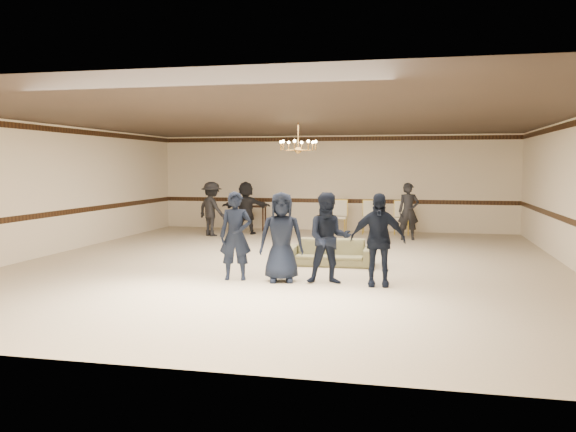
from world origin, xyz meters
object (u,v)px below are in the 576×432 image
banquet_chair_left (339,217)px  adult_left (212,209)px  banquet_chair_right (402,218)px  console_table (251,218)px  boy_d (378,240)px  adult_mid (246,208)px  adult_right (408,211)px  banquet_chair_mid (370,217)px  boy_a (236,236)px  chandelier (298,137)px  boy_b (281,237)px  settee (330,252)px  boy_c (329,238)px

banquet_chair_left → adult_left: bearing=-156.9°
banquet_chair_right → console_table: banquet_chair_right is taller
banquet_chair_left → boy_d: bearing=-77.3°
adult_mid → adult_right: size_ratio=1.00×
banquet_chair_left → banquet_chair_mid: 1.00m
boy_a → banquet_chair_right: bearing=59.6°
chandelier → boy_b: (0.30, -3.05, -2.03)m
adult_left → boy_d: bearing=160.0°
adult_right → banquet_chair_left: bearing=139.9°
banquet_chair_right → adult_right: bearing=-78.7°
boy_a → banquet_chair_right: (2.90, 8.20, -0.32)m
banquet_chair_left → banquet_chair_mid: same height
chandelier → boy_d: chandelier is taller
boy_b → banquet_chair_mid: (1.00, 8.20, -0.32)m
settee → console_table: (-3.63, 6.37, 0.14)m
adult_mid → adult_right: same height
boy_d → banquet_chair_left: 8.40m
banquet_chair_right → banquet_chair_mid: bearing=-179.0°
adult_mid → banquet_chair_right: 4.96m
boy_d → adult_mid: (-4.67, 7.31, -0.01)m
banquet_chair_mid → boy_c: bearing=-96.4°
boy_c → adult_right: 7.04m
banquet_chair_mid → boy_b: bearing=-102.7°
boy_d → console_table: size_ratio=1.69×
chandelier → banquet_chair_mid: size_ratio=0.88×
adult_mid → banquet_chair_mid: size_ratio=1.59×
boy_c → adult_right: boy_c is taller
boy_d → banquet_chair_right: 8.21m
banquet_chair_left → banquet_chair_right: (2.00, 0.00, 0.00)m
console_table → adult_left: bearing=-116.9°
boy_d → adult_right: 6.92m
boy_c → console_table: size_ratio=1.69×
adult_left → chandelier: bearing=164.1°
adult_right → adult_mid: bearing=165.4°
boy_b → banquet_chair_mid: 8.26m
banquet_chair_left → chandelier: bearing=-93.0°
boy_b → banquet_chair_left: bearing=76.8°
boy_d → adult_left: 8.64m
settee → adult_mid: bearing=121.8°
adult_mid → banquet_chair_mid: adult_mid is taller
boy_b → adult_right: (2.23, 6.91, -0.01)m
adult_left → adult_mid: 1.14m
boy_d → adult_left: boy_d is taller
boy_b → boy_c: bearing=-13.2°
boy_d → adult_right: (0.43, 6.91, -0.01)m
adult_mid → console_table: (-0.13, 1.09, -0.42)m
banquet_chair_left → banquet_chair_right: same height
chandelier → adult_mid: chandelier is taller
boy_c → adult_left: size_ratio=1.01×
boy_b → adult_mid: (-2.87, 7.31, -0.01)m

